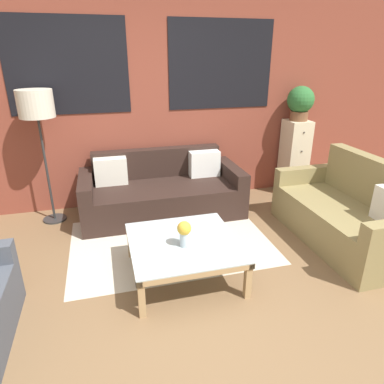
% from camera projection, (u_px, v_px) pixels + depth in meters
% --- Properties ---
extents(ground_plane, '(16.00, 16.00, 0.00)m').
position_uv_depth(ground_plane, '(202.00, 313.00, 2.76)').
color(ground_plane, brown).
extents(wall_back_brick, '(8.40, 0.09, 2.80)m').
position_uv_depth(wall_back_brick, '(150.00, 98.00, 4.41)').
color(wall_back_brick, brown).
rests_on(wall_back_brick, ground_plane).
extents(rug, '(2.14, 1.49, 0.00)m').
position_uv_depth(rug, '(170.00, 242.00, 3.80)').
color(rug, beige).
rests_on(rug, ground_plane).
extents(couch_dark, '(2.01, 0.88, 0.78)m').
position_uv_depth(couch_dark, '(162.00, 192.00, 4.40)').
color(couch_dark, black).
rests_on(couch_dark, ground_plane).
extents(settee_vintage, '(0.80, 1.66, 0.92)m').
position_uv_depth(settee_vintage, '(347.00, 215.00, 3.72)').
color(settee_vintage, olive).
rests_on(settee_vintage, ground_plane).
extents(coffee_table, '(0.97, 0.97, 0.36)m').
position_uv_depth(coffee_table, '(184.00, 246.00, 3.12)').
color(coffee_table, silver).
rests_on(coffee_table, ground_plane).
extents(floor_lamp, '(0.39, 0.39, 1.58)m').
position_uv_depth(floor_lamp, '(36.00, 109.00, 3.79)').
color(floor_lamp, '#2D2D2D').
rests_on(floor_lamp, ground_plane).
extents(drawer_cabinet, '(0.32, 0.37, 1.07)m').
position_uv_depth(drawer_cabinet, '(294.00, 157.00, 5.00)').
color(drawer_cabinet, beige).
rests_on(drawer_cabinet, ground_plane).
extents(potted_plant, '(0.37, 0.37, 0.47)m').
position_uv_depth(potted_plant, '(300.00, 102.00, 4.70)').
color(potted_plant, brown).
rests_on(potted_plant, drawer_cabinet).
extents(flower_vase, '(0.12, 0.12, 0.24)m').
position_uv_depth(flower_vase, '(184.00, 232.00, 2.98)').
color(flower_vase, '#ADBCC6').
rests_on(flower_vase, coffee_table).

